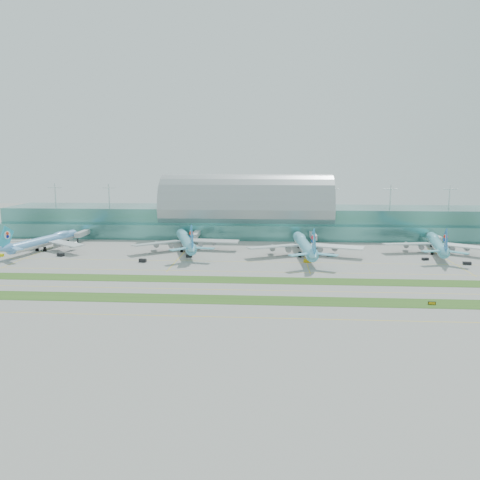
# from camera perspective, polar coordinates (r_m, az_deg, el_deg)

# --- Properties ---
(ground) EXTENTS (700.00, 700.00, 0.00)m
(ground) POSITION_cam_1_polar(r_m,az_deg,el_deg) (209.25, -0.99, -5.02)
(ground) COLOR gray
(ground) RESTS_ON ground
(terminal) EXTENTS (340.00, 69.10, 36.00)m
(terminal) POSITION_cam_1_polar(r_m,az_deg,el_deg) (333.06, 0.83, 3.07)
(terminal) COLOR #3D7A75
(terminal) RESTS_ON ground
(grass_strip_near) EXTENTS (420.00, 12.00, 0.08)m
(grass_strip_near) POSITION_cam_1_polar(r_m,az_deg,el_deg) (182.43, -1.72, -7.28)
(grass_strip_near) COLOR #2D591E
(grass_strip_near) RESTS_ON ground
(grass_strip_far) EXTENTS (420.00, 12.00, 0.08)m
(grass_strip_far) POSITION_cam_1_polar(r_m,az_deg,el_deg) (211.16, -0.95, -4.87)
(grass_strip_far) COLOR #2D591E
(grass_strip_far) RESTS_ON ground
(taxiline_a) EXTENTS (420.00, 0.35, 0.01)m
(taxiline_a) POSITION_cam_1_polar(r_m,az_deg,el_deg) (163.55, -2.40, -9.35)
(taxiline_a) COLOR yellow
(taxiline_a) RESTS_ON ground
(taxiline_b) EXTENTS (420.00, 0.35, 0.01)m
(taxiline_b) POSITION_cam_1_polar(r_m,az_deg,el_deg) (195.80, -1.33, -6.08)
(taxiline_b) COLOR yellow
(taxiline_b) RESTS_ON ground
(taxiline_c) EXTENTS (420.00, 0.35, 0.01)m
(taxiline_c) POSITION_cam_1_polar(r_m,az_deg,el_deg) (226.63, -0.61, -3.85)
(taxiline_c) COLOR yellow
(taxiline_c) RESTS_ON ground
(taxiline_d) EXTENTS (420.00, 0.35, 0.01)m
(taxiline_d) POSITION_cam_1_polar(r_m,az_deg,el_deg) (247.99, -0.23, -2.64)
(taxiline_d) COLOR yellow
(taxiline_d) RESTS_ON ground
(airliner_a) EXTENTS (58.95, 67.88, 18.85)m
(airliner_a) POSITION_cam_1_polar(r_m,az_deg,el_deg) (301.51, -22.69, -0.04)
(airliner_a) COLOR #68A6E5
(airliner_a) RESTS_ON ground
(airliner_b) EXTENTS (60.99, 70.62, 19.83)m
(airliner_b) POSITION_cam_1_polar(r_m,az_deg,el_deg) (278.58, -6.64, -0.03)
(airliner_b) COLOR #5FB9D3
(airliner_b) RESTS_ON ground
(airliner_c) EXTENTS (65.28, 74.25, 20.43)m
(airliner_c) POSITION_cam_1_polar(r_m,az_deg,el_deg) (264.48, 7.85, -0.55)
(airliner_c) COLOR #65BFDE
(airliner_c) RESTS_ON ground
(airliner_d) EXTENTS (59.39, 68.33, 18.95)m
(airliner_d) POSITION_cam_1_polar(r_m,az_deg,el_deg) (291.04, 22.88, -0.38)
(airliner_d) COLOR #5EBACF
(airliner_d) RESTS_ON ground
(gse_a) EXTENTS (4.63, 2.96, 1.48)m
(gse_a) POSITION_cam_1_polar(r_m,az_deg,el_deg) (293.46, -27.21, -1.64)
(gse_a) COLOR yellow
(gse_a) RESTS_ON ground
(gse_b) EXTENTS (4.16, 2.52, 1.81)m
(gse_b) POSITION_cam_1_polar(r_m,az_deg,el_deg) (279.83, -21.02, -1.68)
(gse_b) COLOR black
(gse_b) RESTS_ON ground
(gse_c) EXTENTS (4.02, 2.42, 1.86)m
(gse_c) POSITION_cam_1_polar(r_m,az_deg,el_deg) (251.63, -11.78, -2.46)
(gse_c) COLOR black
(gse_c) RESTS_ON ground
(gse_d) EXTENTS (3.69, 2.14, 1.62)m
(gse_d) POSITION_cam_1_polar(r_m,az_deg,el_deg) (259.90, -6.23, -1.94)
(gse_d) COLOR black
(gse_d) RESTS_ON ground
(gse_e) EXTENTS (3.81, 1.88, 1.49)m
(gse_e) POSITION_cam_1_polar(r_m,az_deg,el_deg) (248.56, 8.17, -2.54)
(gse_e) COLOR #C6A20B
(gse_e) RESTS_ON ground
(gse_f) EXTENTS (4.20, 2.34, 1.69)m
(gse_f) POSITION_cam_1_polar(r_m,az_deg,el_deg) (265.25, 10.95, -1.81)
(gse_f) COLOR black
(gse_f) RESTS_ON ground
(gse_g) EXTENTS (3.77, 2.62, 1.30)m
(gse_g) POSITION_cam_1_polar(r_m,az_deg,el_deg) (270.54, 21.64, -2.15)
(gse_g) COLOR black
(gse_g) RESTS_ON ground
(gse_h) EXTENTS (4.07, 1.96, 1.50)m
(gse_h) POSITION_cam_1_polar(r_m,az_deg,el_deg) (267.81, 25.94, -2.55)
(gse_h) COLOR black
(gse_h) RESTS_ON ground
(taxiway_sign_east) EXTENTS (2.84, 0.49, 1.20)m
(taxiway_sign_east) POSITION_cam_1_polar(r_m,az_deg,el_deg) (190.29, 22.35, -7.14)
(taxiway_sign_east) COLOR black
(taxiway_sign_east) RESTS_ON ground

